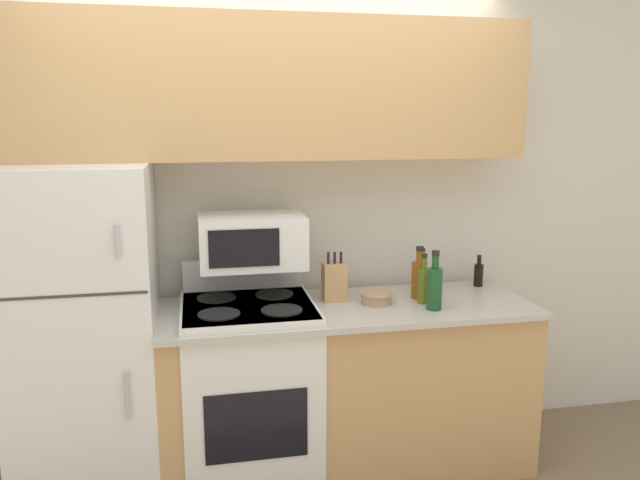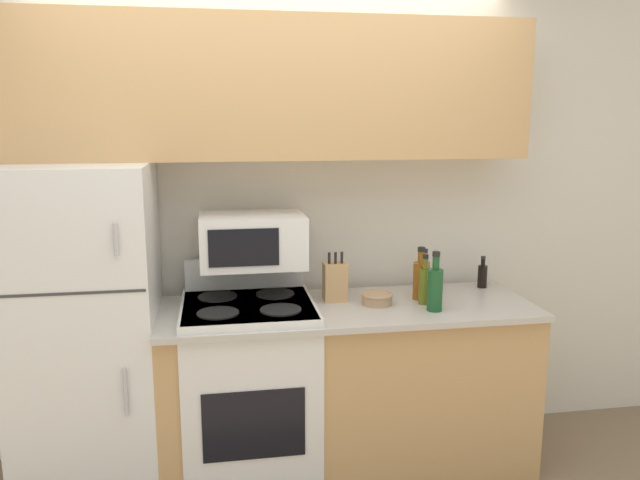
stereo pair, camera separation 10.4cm
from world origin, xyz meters
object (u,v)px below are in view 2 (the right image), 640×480
Objects in this scene: bottle_wine_green at (435,288)px; bottle_vinegar at (424,275)px; stove at (250,389)px; knife_block at (335,281)px; microwave at (252,240)px; bowl at (377,298)px; bottle_olive_oil at (425,285)px; bottle_whiskey at (421,279)px; refrigerator at (88,333)px; bottle_soy_sauce at (482,275)px.

bottle_vinegar is at bearing 79.48° from bottle_wine_green.
knife_block reaches higher than stove.
microwave is 0.70m from bowl.
bottle_olive_oil is 0.24m from bottle_vinegar.
bottle_whiskey is at bearing 91.64° from bottle_wine_green.
microwave is 0.95m from bottle_wine_green.
refrigerator is 9.10× the size of bottle_soy_sauce.
stove is at bearing -2.55° from refrigerator.
bottle_wine_green is at bearing -100.52° from bottle_vinegar.
bottle_vinegar is (0.52, 0.09, -0.01)m from knife_block.
refrigerator is 9.83× the size of bowl.
microwave reaches higher than bottle_olive_oil.
bottle_vinegar is 0.35m from bottle_wine_green.
microwave is 2.02× the size of knife_block.
refrigerator is at bearing 177.57° from bottle_olive_oil.
bottle_whiskey reaches higher than stove.
bottle_wine_green is at bearing -138.50° from bottle_soy_sauce.
knife_block and bottle_olive_oil have the same top height.
bottle_wine_green is (0.01, -0.20, 0.01)m from bottle_whiskey.
stove is 4.58× the size of bottle_vinegar.
bottle_vinegar is at bearing 4.99° from refrigerator.
stove is 1.12m from bottle_vinegar.
refrigerator reaches higher than bowl.
refrigerator is 1.77m from bottle_vinegar.
refrigerator is at bearing -173.67° from microwave.
stove is at bearing -169.16° from bottle_vinegar.
bottle_whiskey is (0.91, 0.05, 0.53)m from stove.
knife_block is at bearing -170.49° from bottle_vinegar.
bottle_vinegar is at bearing 10.84° from stove.
bottle_whiskey is 1.56× the size of bottle_soy_sauce.
bottle_olive_oil is (0.87, -0.16, -0.23)m from microwave.
bottle_olive_oil is (0.90, -0.04, 0.52)m from stove.
bottle_wine_green is at bearing -17.56° from microwave.
knife_block reaches higher than bottle_soy_sauce.
stove is at bearing -167.69° from knife_block.
bowl is 0.31m from bottle_wine_green.
bottle_wine_green is (0.45, -0.25, 0.02)m from knife_block.
bottle_vinegar is (1.75, 0.15, 0.18)m from refrigerator.
stove is 0.80m from bowl.
bottle_whiskey is at bearing 3.16° from stove.
knife_block is at bearing 173.61° from bottle_whiskey.
bottle_soy_sauce is (0.43, 0.25, -0.03)m from bottle_olive_oil.
stove is at bearing 179.93° from bowl.
bottle_wine_green is at bearing -83.90° from bottle_olive_oil.
bottle_wine_green is (1.69, -0.19, 0.20)m from refrigerator.
bottle_wine_green reaches higher than bottle_vinegar.
stove is 6.60× the size of bowl.
knife_block is 1.56× the size of bowl.
bottle_olive_oil reaches higher than bottle_vinegar.
stove is 3.93× the size of bottle_whiskey.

